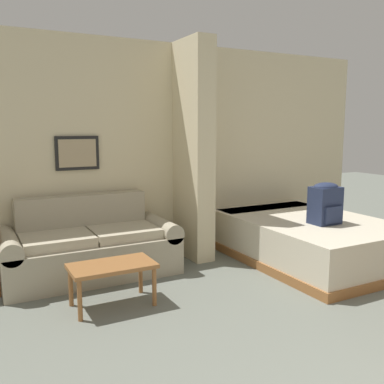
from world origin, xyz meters
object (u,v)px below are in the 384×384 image
couch (90,247)px  backpack (325,203)px  bed (308,239)px  coffee_table (112,269)px

couch → backpack: bearing=-22.2°
bed → backpack: size_ratio=4.59×
bed → backpack: backpack is taller
coffee_table → backpack: backpack is taller
bed → couch: bearing=164.3°
bed → backpack: 0.57m
couch → bed: 2.55m
backpack → coffee_table: bearing=178.2°
couch → backpack: (2.42, -0.99, 0.44)m
coffee_table → bed: 2.50m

